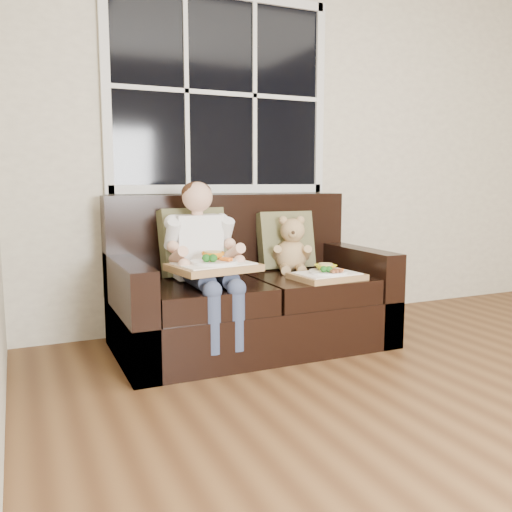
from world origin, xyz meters
name	(u,v)px	position (x,y,z in m)	size (l,w,h in m)	color
window_back	(221,94)	(-0.81, 2.48, 1.65)	(1.62, 0.04, 1.37)	black
loveseat	(248,296)	(-0.81, 2.02, 0.31)	(1.70, 0.92, 0.96)	black
pillow_left	(193,242)	(-1.12, 2.17, 0.66)	(0.44, 0.23, 0.44)	brown
pillow_right	(286,240)	(-0.46, 2.17, 0.64)	(0.39, 0.19, 0.40)	brown
child	(203,248)	(-1.15, 1.89, 0.66)	(0.41, 0.60, 0.92)	white
teddy_bear	(292,248)	(-0.47, 2.05, 0.60)	(0.27, 0.32, 0.39)	tan
tray_left	(213,265)	(-1.14, 1.73, 0.58)	(0.52, 0.43, 0.11)	#A07848
tray_right	(327,274)	(-0.42, 1.68, 0.48)	(0.44, 0.35, 0.09)	#A07848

